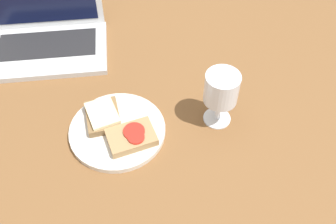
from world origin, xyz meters
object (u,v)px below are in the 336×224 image
Objects in this scene: sandwich_with_tomato at (132,137)px; sandwich_with_cheese at (103,115)px; plate at (118,130)px; wine_glass at (221,91)px; laptop at (45,29)px.

sandwich_with_tomato is 1.12× the size of sandwich_with_cheese.
wine_glass is (23.90, 1.27, 9.17)cm from plate.
sandwich_with_cheese is at bearing -63.32° from laptop.
plate is 1.85× the size of sandwich_with_tomato.
sandwich_with_cheese is 0.32× the size of laptop.
laptop is (-15.62, 31.08, 2.45)cm from sandwich_with_cheese.
plate is 39.57cm from laptop.
sandwich_with_cheese is at bearing 175.34° from wine_glass.
plate is 5.09cm from sandwich_with_tomato.
sandwich_with_cheese is at bearing 132.31° from plate.
plate is 25.63cm from wine_glass.
sandwich_with_tomato is 0.84× the size of wine_glass.
wine_glass reaches higher than sandwich_with_tomato.
laptop is at bearing 142.06° from wine_glass.
wine_glass is 0.43× the size of laptop.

